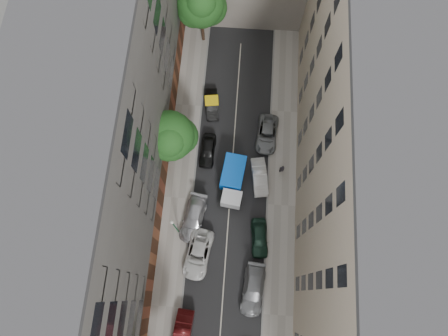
# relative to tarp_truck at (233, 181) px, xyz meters

# --- Properties ---
(ground) EXTENTS (120.00, 120.00, 0.00)m
(ground) POSITION_rel_tarp_truck_xyz_m (-0.17, -1.96, -1.38)
(ground) COLOR #4C4C49
(ground) RESTS_ON ground
(road_surface) EXTENTS (8.00, 44.00, 0.02)m
(road_surface) POSITION_rel_tarp_truck_xyz_m (-0.17, -1.96, -1.37)
(road_surface) COLOR black
(road_surface) RESTS_ON ground
(sidewalk_left) EXTENTS (3.00, 44.00, 0.15)m
(sidewalk_left) POSITION_rel_tarp_truck_xyz_m (-5.67, -1.96, -1.31)
(sidewalk_left) COLOR gray
(sidewalk_left) RESTS_ON ground
(sidewalk_right) EXTENTS (3.00, 44.00, 0.15)m
(sidewalk_right) POSITION_rel_tarp_truck_xyz_m (5.33, -1.96, -1.31)
(sidewalk_right) COLOR gray
(sidewalk_right) RESTS_ON ground
(building_left) EXTENTS (8.00, 44.00, 20.00)m
(building_left) POSITION_rel_tarp_truck_xyz_m (-11.17, -1.96, 8.62)
(building_left) COLOR #504D4A
(building_left) RESTS_ON ground
(building_right) EXTENTS (8.00, 44.00, 20.00)m
(building_right) POSITION_rel_tarp_truck_xyz_m (10.83, -1.96, 8.62)
(building_right) COLOR tan
(building_right) RESTS_ON ground
(tarp_truck) EXTENTS (2.79, 5.67, 2.51)m
(tarp_truck) POSITION_rel_tarp_truck_xyz_m (0.00, 0.00, 0.00)
(tarp_truck) COLOR black
(tarp_truck) RESTS_ON ground
(car_left_1) EXTENTS (1.96, 4.70, 1.51)m
(car_left_1) POSITION_rel_tarp_truck_xyz_m (-3.77, -15.36, -0.63)
(car_left_1) COLOR #490E10
(car_left_1) RESTS_ON ground
(car_left_2) EXTENTS (3.11, 5.47, 1.44)m
(car_left_2) POSITION_rel_tarp_truck_xyz_m (-2.97, -7.76, -0.66)
(car_left_2) COLOR silver
(car_left_2) RESTS_ON ground
(car_left_3) EXTENTS (2.92, 5.44, 1.50)m
(car_left_3) POSITION_rel_tarp_truck_xyz_m (-3.77, -4.16, -0.63)
(car_left_3) COLOR #B3B3B8
(car_left_3) RESTS_ON ground
(car_left_4) EXTENTS (1.77, 4.06, 1.36)m
(car_left_4) POSITION_rel_tarp_truck_xyz_m (-2.97, 3.44, -0.70)
(car_left_4) COLOR black
(car_left_4) RESTS_ON ground
(car_left_5) EXTENTS (1.88, 4.03, 1.28)m
(car_left_5) POSITION_rel_tarp_truck_xyz_m (-2.97, 9.04, -0.74)
(car_left_5) COLOR black
(car_left_5) RESTS_ON ground
(car_right_1) EXTENTS (2.54, 5.33, 1.50)m
(car_right_1) POSITION_rel_tarp_truck_xyz_m (2.76, -10.76, -0.63)
(car_right_1) COLOR slate
(car_right_1) RESTS_ON ground
(car_right_2) EXTENTS (2.00, 4.26, 1.41)m
(car_right_2) POSITION_rel_tarp_truck_xyz_m (3.13, -5.67, -0.68)
(car_right_2) COLOR black
(car_right_2) RESTS_ON ground
(car_right_3) EXTENTS (2.16, 4.45, 1.41)m
(car_right_3) POSITION_rel_tarp_truck_xyz_m (2.84, 0.82, -0.68)
(car_right_3) COLOR silver
(car_right_3) RESTS_ON ground
(car_right_4) EXTENTS (2.54, 4.93, 1.33)m
(car_right_4) POSITION_rel_tarp_truck_xyz_m (3.43, 5.84, -0.72)
(car_right_4) COLOR slate
(car_right_4) RESTS_ON ground
(tree_mid) EXTENTS (5.36, 5.10, 7.53)m
(tree_mid) POSITION_rel_tarp_truck_xyz_m (-6.46, 2.93, 3.61)
(tree_mid) COLOR #382619
(tree_mid) RESTS_ON sidewalk_left
(tree_far) EXTENTS (5.45, 5.20, 9.05)m
(tree_far) POSITION_rel_tarp_truck_xyz_m (-4.68, 17.93, 4.83)
(tree_far) COLOR #382619
(tree_far) RESTS_ON sidewalk_left
(lamp_post) EXTENTS (0.36, 0.36, 5.68)m
(lamp_post) POSITION_rel_tarp_truck_xyz_m (-5.26, -5.56, 2.33)
(lamp_post) COLOR #1B6035
(lamp_post) RESTS_ON sidewalk_left
(pedestrian) EXTENTS (0.65, 0.48, 1.62)m
(pedestrian) POSITION_rel_tarp_truck_xyz_m (5.17, 1.81, -0.42)
(pedestrian) COLOR black
(pedestrian) RESTS_ON sidewalk_right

